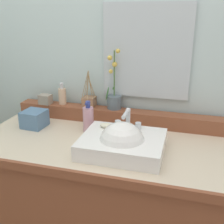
{
  "coord_description": "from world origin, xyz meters",
  "views": [
    {
      "loc": [
        0.4,
        -1.29,
        1.49
      ],
      "look_at": [
        0.05,
        -0.03,
        1.01
      ],
      "focal_mm": 44.26,
      "sensor_mm": 36.0,
      "label": 1
    }
  ],
  "objects": [
    {
      "name": "potted_plant",
      "position": [
        -0.03,
        0.29,
        0.99
      ],
      "size": [
        0.1,
        0.1,
        0.37
      ],
      "color": "slate",
      "rests_on": "back_ledge"
    },
    {
      "name": "trinket_box",
      "position": [
        -0.48,
        0.25,
        0.94
      ],
      "size": [
        0.08,
        0.07,
        0.06
      ],
      "primitive_type": "cube",
      "rotation": [
        0.0,
        0.0,
        -0.07
      ],
      "color": "gray",
      "rests_on": "back_ledge"
    },
    {
      "name": "mirror",
      "position": [
        0.16,
        0.33,
        1.27
      ],
      "size": [
        0.52,
        0.02,
        0.54
      ],
      "primitive_type": "cube",
      "color": "silver"
    },
    {
      "name": "reed_diffuser",
      "position": [
        -0.19,
        0.29,
        0.95
      ],
      "size": [
        0.09,
        0.11,
        0.23
      ],
      "color": "#986A4C",
      "rests_on": "back_ledge"
    },
    {
      "name": "tissue_box",
      "position": [
        -0.47,
        0.07,
        0.88
      ],
      "size": [
        0.14,
        0.14,
        0.1
      ],
      "primitive_type": "cube",
      "rotation": [
        0.0,
        0.0,
        -0.06
      ],
      "color": "slate",
      "rests_on": "vanity_cabinet"
    },
    {
      "name": "sink_basin",
      "position": [
        0.12,
        -0.1,
        0.87
      ],
      "size": [
        0.41,
        0.33,
        0.26
      ],
      "color": "white",
      "rests_on": "vanity_cabinet"
    },
    {
      "name": "soap_dispenser",
      "position": [
        -0.38,
        0.28,
        0.97
      ],
      "size": [
        0.05,
        0.05,
        0.14
      ],
      "color": "beige",
      "rests_on": "back_ledge"
    },
    {
      "name": "lotion_bottle",
      "position": [
        -0.13,
        0.09,
        0.91
      ],
      "size": [
        0.06,
        0.07,
        0.19
      ],
      "color": "#C790A1",
      "rests_on": "vanity_cabinet"
    },
    {
      "name": "soap_bar",
      "position": [
        0.01,
        0.0,
        0.92
      ],
      "size": [
        0.07,
        0.04,
        0.02
      ],
      "primitive_type": "ellipsoid",
      "color": "beige",
      "rests_on": "sink_basin"
    },
    {
      "name": "back_ledge",
      "position": [
        0.0,
        0.27,
        0.87
      ],
      "size": [
        1.32,
        0.1,
        0.09
      ],
      "primitive_type": "cube",
      "color": "brown",
      "rests_on": "vanity_cabinet"
    },
    {
      "name": "vanity_cabinet",
      "position": [
        0.0,
        -0.0,
        0.41
      ],
      "size": [
        1.39,
        0.67,
        0.83
      ],
      "color": "brown",
      "rests_on": "ground"
    },
    {
      "name": "wall_back",
      "position": [
        0.0,
        0.44,
        1.35
      ],
      "size": [
        3.31,
        0.2,
        2.7
      ],
      "primitive_type": "cube",
      "color": "silver",
      "rests_on": "ground"
    }
  ]
}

